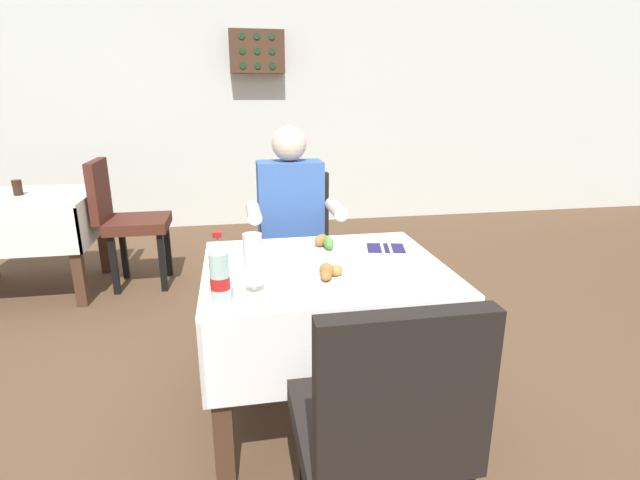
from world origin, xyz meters
TOP-DOWN VIEW (x-y plane):
  - ground_plane at (0.00, 0.00)m, footprint 11.00×11.00m
  - back_wall at (0.00, 3.51)m, footprint 11.00×0.12m
  - main_dining_table at (0.10, -0.09)m, footprint 1.00×0.85m
  - chair_far_diner_seat at (0.10, 0.73)m, footprint 0.44×0.50m
  - chair_near_camera_side at (0.10, -0.91)m, footprint 0.44×0.50m
  - seated_diner_far at (0.05, 0.62)m, footprint 0.50×0.46m
  - plate_near_camera at (0.08, -0.28)m, footprint 0.23×0.23m
  - plate_far_diner at (0.12, 0.11)m, footprint 0.26×0.26m
  - beer_glass_left at (-0.20, -0.33)m, footprint 0.07×0.07m
  - cola_bottle_primary at (-0.32, -0.43)m, footprint 0.07×0.07m
  - napkin_cutlery_set at (0.42, 0.08)m, footprint 0.19×0.20m
  - background_dining_table at (-1.77, 1.73)m, footprint 0.99×0.81m
  - background_chair_right at (-1.07, 1.73)m, footprint 0.50×0.44m
  - background_table_tumbler at (-1.78, 1.75)m, footprint 0.06×0.06m
  - wall_bottle_rack at (0.05, 3.35)m, footprint 0.56×0.21m

SIDE VIEW (x-z plane):
  - ground_plane at x=0.00m, z-range 0.00..0.00m
  - background_dining_table at x=-1.77m, z-range 0.19..0.92m
  - chair_far_diner_seat at x=0.10m, z-range 0.07..1.04m
  - chair_near_camera_side at x=0.10m, z-range 0.07..1.04m
  - background_chair_right at x=-1.07m, z-range 0.07..1.04m
  - main_dining_table at x=0.10m, z-range 0.19..0.92m
  - seated_diner_far at x=0.05m, z-range 0.08..1.34m
  - napkin_cutlery_set at x=0.42m, z-range 0.73..0.74m
  - plate_near_camera at x=0.08m, z-range 0.72..0.78m
  - plate_far_diner at x=0.12m, z-range 0.72..0.79m
  - background_table_tumbler at x=-1.78m, z-range 0.73..0.84m
  - cola_bottle_primary at x=-0.32m, z-range 0.72..0.98m
  - beer_glass_left at x=-0.20m, z-range 0.74..0.96m
  - back_wall at x=0.00m, z-range 0.00..2.80m
  - wall_bottle_rack at x=0.05m, z-range 1.64..2.06m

